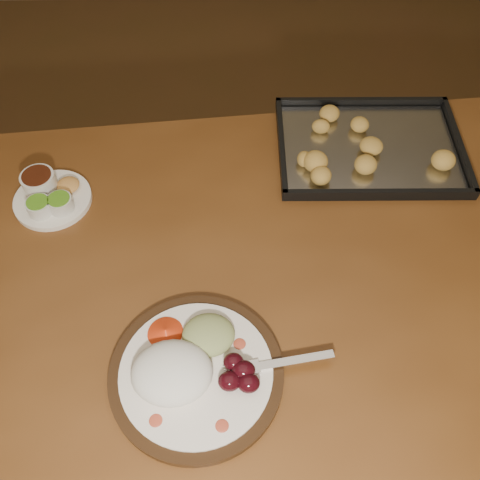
{
  "coord_description": "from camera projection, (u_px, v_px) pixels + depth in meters",
  "views": [
    {
      "loc": [
        0.2,
        -0.85,
        1.62
      ],
      "look_at": [
        0.21,
        -0.23,
        0.77
      ],
      "focal_mm": 40.0,
      "sensor_mm": 36.0,
      "label": 1
    }
  ],
  "objects": [
    {
      "name": "ground",
      "position": [
        176.0,
        319.0,
        1.81
      ],
      "size": [
        4.0,
        4.0,
        0.0
      ],
      "primitive_type": "plane",
      "color": "#52321C",
      "rests_on": "ground"
    },
    {
      "name": "dining_table",
      "position": [
        229.0,
        300.0,
        1.11
      ],
      "size": [
        1.58,
        1.03,
        0.75
      ],
      "rotation": [
        0.0,
        0.0,
        0.09
      ],
      "color": "brown",
      "rests_on": "ground"
    },
    {
      "name": "dinner_plate",
      "position": [
        192.0,
        369.0,
        0.89
      ],
      "size": [
        0.38,
        0.3,
        0.07
      ],
      "rotation": [
        0.0,
        0.0,
        0.06
      ],
      "color": "black",
      "rests_on": "dining_table"
    },
    {
      "name": "condiment_saucer",
      "position": [
        49.0,
        195.0,
        1.12
      ],
      "size": [
        0.16,
        0.16,
        0.05
      ],
      "rotation": [
        0.0,
        0.0,
        0.5
      ],
      "color": "white",
      "rests_on": "dining_table"
    },
    {
      "name": "baking_tray",
      "position": [
        370.0,
        146.0,
        1.22
      ],
      "size": [
        0.42,
        0.31,
        0.04
      ],
      "rotation": [
        0.0,
        0.0,
        -0.01
      ],
      "color": "black",
      "rests_on": "dining_table"
    }
  ]
}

